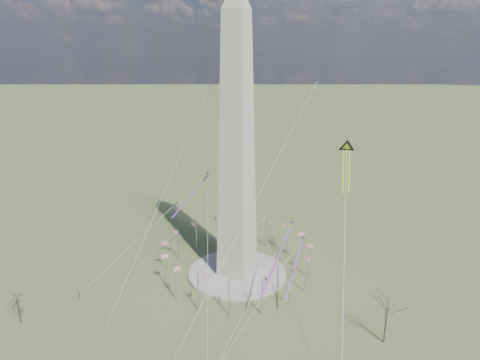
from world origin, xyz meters
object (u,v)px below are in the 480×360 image
at_px(tree_near, 388,305).
at_px(kite_delta_black, 347,150).
at_px(washington_monument, 237,146).
at_px(person_west, 80,296).

height_order(tree_near, kite_delta_black, kite_delta_black).
distance_m(washington_monument, tree_near, 66.98).
bearing_deg(person_west, tree_near, -129.91).
xyz_separation_m(washington_monument, person_west, (-38.71, -38.29, -47.00)).
bearing_deg(person_west, kite_delta_black, -110.56).
bearing_deg(washington_monument, kite_delta_black, 16.22).
height_order(washington_monument, tree_near, washington_monument).
height_order(washington_monument, kite_delta_black, washington_monument).
relative_size(person_west, kite_delta_black, 0.11).
bearing_deg(tree_near, kite_delta_black, 129.02).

